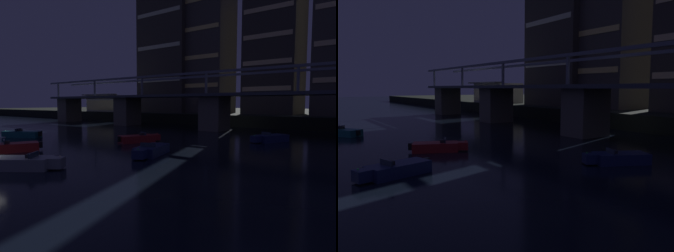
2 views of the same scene
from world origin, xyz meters
The scene contains 8 objects.
river_bridge centered at (0.00, 34.39, 4.03)m, with size 85.69×6.40×9.38m.
tower_west_low centered at (-21.33, 50.31, 21.88)m, with size 13.72×8.42×39.66m.
tower_west_tall centered at (-10.36, 51.88, 17.86)m, with size 9.06×8.72×31.63m.
waterfront_pavilion centered at (-38.97, 46.31, 4.44)m, with size 12.40×7.40×4.70m.
speedboat_near_right centered at (11.76, 25.66, 0.41)m, with size 3.33×4.98×1.16m.
speedboat_mid_left centered at (6.31, 10.81, 0.41)m, with size 2.81×5.17×1.16m.
speedboat_mid_center centered at (-0.21, 16.29, 0.41)m, with size 3.22×5.03×1.16m.
speedboat_mid_right centered at (-15.52, 10.70, 0.41)m, with size 4.82×3.73×1.16m.
Camera 2 is at (27.96, 5.14, 5.62)m, focal length 36.28 mm.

